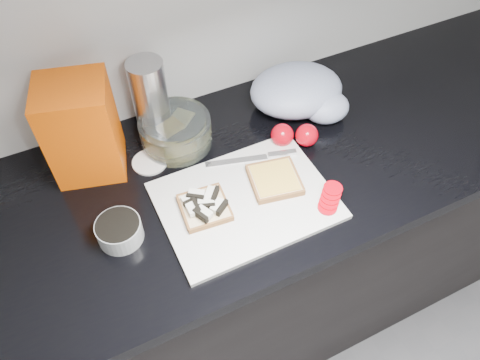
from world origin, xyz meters
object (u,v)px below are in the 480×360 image
at_px(glass_bowl, 176,132).
at_px(steel_canister, 151,99).
at_px(cutting_board, 246,201).
at_px(bread_bag, 82,129).

xyz_separation_m(glass_bowl, steel_canister, (-0.03, 0.07, 0.07)).
bearing_deg(steel_canister, cutting_board, -71.77).
height_order(glass_bowl, bread_bag, bread_bag).
bearing_deg(cutting_board, steel_canister, 108.23).
relative_size(bread_bag, steel_canister, 1.15).
distance_m(cutting_board, glass_bowl, 0.27).
distance_m(glass_bowl, steel_canister, 0.10).
bearing_deg(glass_bowl, steel_canister, 115.87).
height_order(cutting_board, steel_canister, steel_canister).
xyz_separation_m(cutting_board, bread_bag, (-0.29, 0.27, 0.12)).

